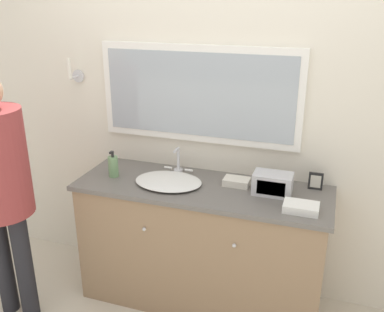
% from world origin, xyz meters
% --- Properties ---
extents(wall_back, '(8.00, 0.18, 2.55)m').
position_xyz_m(wall_back, '(-0.00, 0.62, 1.28)').
color(wall_back, silver).
rests_on(wall_back, ground_plane).
extents(vanity_counter, '(1.63, 0.57, 0.87)m').
position_xyz_m(vanity_counter, '(0.00, 0.31, 0.43)').
color(vanity_counter, '#937556').
rests_on(vanity_counter, ground_plane).
extents(sink_basin, '(0.44, 0.38, 0.19)m').
position_xyz_m(sink_basin, '(-0.22, 0.29, 0.89)').
color(sink_basin, white).
rests_on(sink_basin, vanity_counter).
extents(soap_bottle, '(0.07, 0.07, 0.18)m').
position_xyz_m(soap_bottle, '(-0.61, 0.28, 0.94)').
color(soap_bottle, '#709966').
rests_on(soap_bottle, vanity_counter).
extents(appliance_box, '(0.24, 0.15, 0.13)m').
position_xyz_m(appliance_box, '(0.44, 0.35, 0.93)').
color(appliance_box, '#BCBCC1').
rests_on(appliance_box, vanity_counter).
extents(picture_frame, '(0.09, 0.01, 0.11)m').
position_xyz_m(picture_frame, '(0.69, 0.50, 0.92)').
color(picture_frame, black).
rests_on(picture_frame, vanity_counter).
extents(hand_towel_near_sink, '(0.16, 0.11, 0.05)m').
position_xyz_m(hand_towel_near_sink, '(0.21, 0.41, 0.89)').
color(hand_towel_near_sink, silver).
rests_on(hand_towel_near_sink, vanity_counter).
extents(hand_towel_far_corner, '(0.20, 0.13, 0.05)m').
position_xyz_m(hand_towel_far_corner, '(0.63, 0.18, 0.89)').
color(hand_towel_far_corner, white).
rests_on(hand_towel_far_corner, vanity_counter).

